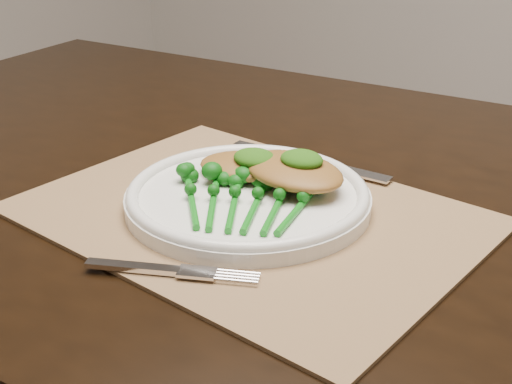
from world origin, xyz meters
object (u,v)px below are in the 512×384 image
Objects in this scene: dinner_plate at (248,196)px; broccolini_bundle at (244,206)px; placemat at (249,215)px; chicken_fillet_left at (247,166)px.

broccolini_bundle reaches higher than dinner_plate.
chicken_fillet_left reaches higher than placemat.
broccolini_bundle is (0.02, -0.04, 0.01)m from dinner_plate.
broccolini_bundle is at bearing -76.20° from chicken_fillet_left.
placemat is at bearing 85.55° from broccolini_bundle.
broccolini_bundle is (0.01, -0.02, 0.02)m from placemat.
chicken_fillet_left is 0.09m from broccolini_bundle.
chicken_fillet_left is (-0.03, 0.04, 0.02)m from dinner_plate.
placemat is 1.75× the size of dinner_plate.
broccolini_bundle is at bearing -59.55° from dinner_plate.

